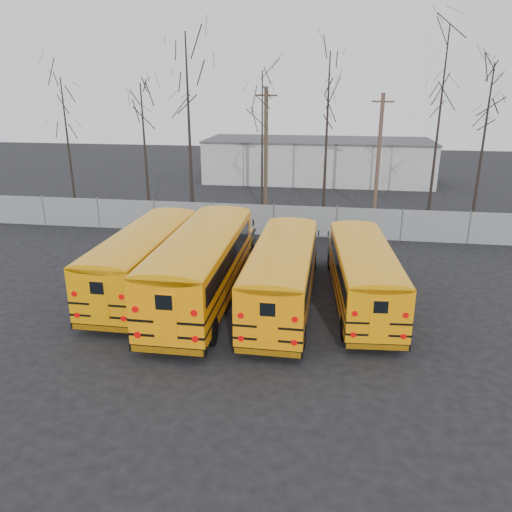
% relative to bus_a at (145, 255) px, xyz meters
% --- Properties ---
extents(ground, '(120.00, 120.00, 0.00)m').
position_rel_bus_a_xyz_m(ground, '(4.80, -1.94, -1.79)').
color(ground, black).
rests_on(ground, ground).
extents(fence, '(40.00, 0.04, 2.00)m').
position_rel_bus_a_xyz_m(fence, '(4.80, 10.06, -0.79)').
color(fence, gray).
rests_on(fence, ground).
extents(distant_building, '(22.00, 8.00, 4.00)m').
position_rel_bus_a_xyz_m(distant_building, '(6.80, 30.06, 0.21)').
color(distant_building, '#B7B7B2').
rests_on(distant_building, ground).
extents(bus_a, '(2.55, 10.95, 3.06)m').
position_rel_bus_a_xyz_m(bus_a, '(0.00, 0.00, 0.00)').
color(bus_a, black).
rests_on(bus_a, ground).
extents(bus_b, '(2.85, 12.06, 3.37)m').
position_rel_bus_a_xyz_m(bus_b, '(2.99, -0.82, 0.18)').
color(bus_b, black).
rests_on(bus_b, ground).
extents(bus_c, '(2.54, 10.81, 3.02)m').
position_rel_bus_a_xyz_m(bus_c, '(6.52, -0.89, -0.02)').
color(bus_c, black).
rests_on(bus_c, ground).
extents(bus_d, '(3.16, 10.34, 2.85)m').
position_rel_bus_a_xyz_m(bus_d, '(9.94, -0.13, -0.12)').
color(bus_d, black).
rests_on(bus_d, ground).
extents(utility_pole_left, '(1.59, 0.59, 9.16)m').
position_rel_bus_a_xyz_m(utility_pole_left, '(3.53, 15.53, 2.91)').
color(utility_pole_left, '#463627').
rests_on(utility_pole_left, ground).
extents(utility_pole_right, '(1.48, 0.70, 8.74)m').
position_rel_bus_a_xyz_m(utility_pole_right, '(11.58, 16.02, 2.70)').
color(utility_pole_right, brown).
rests_on(utility_pole_right, ground).
extents(tree_0, '(0.26, 0.26, 9.75)m').
position_rel_bus_a_xyz_m(tree_0, '(-9.72, 11.72, 3.09)').
color(tree_0, black).
rests_on(tree_0, ground).
extents(tree_1, '(0.26, 0.26, 9.39)m').
position_rel_bus_a_xyz_m(tree_1, '(-4.15, 11.60, 2.90)').
color(tree_1, black).
rests_on(tree_1, ground).
extents(tree_2, '(0.26, 0.26, 12.63)m').
position_rel_bus_a_xyz_m(tree_2, '(-1.73, 14.05, 4.52)').
color(tree_2, black).
rests_on(tree_2, ground).
extents(tree_3, '(0.26, 0.26, 10.20)m').
position_rel_bus_a_xyz_m(tree_3, '(3.36, 14.71, 3.31)').
color(tree_3, black).
rests_on(tree_3, ground).
extents(tree_4, '(0.26, 0.26, 11.41)m').
position_rel_bus_a_xyz_m(tree_4, '(7.84, 15.75, 3.91)').
color(tree_4, black).
rests_on(tree_4, ground).
extents(tree_5, '(0.26, 0.26, 12.87)m').
position_rel_bus_a_xyz_m(tree_5, '(15.24, 15.00, 4.64)').
color(tree_5, black).
rests_on(tree_5, ground).
extents(tree_6, '(0.26, 0.26, 10.53)m').
position_rel_bus_a_xyz_m(tree_6, '(17.61, 12.69, 3.47)').
color(tree_6, black).
rests_on(tree_6, ground).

